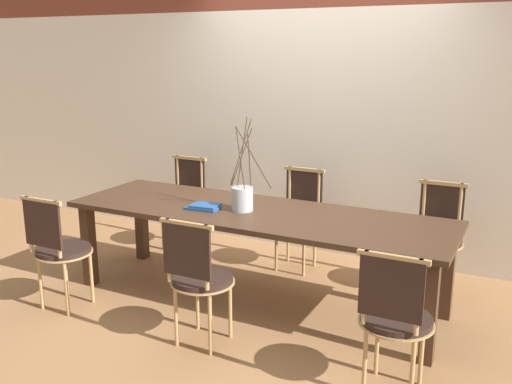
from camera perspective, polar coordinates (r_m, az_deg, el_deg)
name	(u,v)px	position (r m, az deg, el deg)	size (l,w,h in m)	color
ground_plane	(256,299)	(4.64, 0.00, -10.68)	(16.00, 16.00, 0.00)	#9E7047
wall_rear	(321,87)	(5.45, 6.49, 10.41)	(12.00, 0.06, 3.20)	silver
dining_table	(256,221)	(4.40, 0.00, -2.94)	(3.00, 0.92, 0.74)	#422B1C
chair_near_leftend	(59,246)	(4.56, -19.14, -5.14)	(0.43, 0.43, 0.90)	black
chair_near_left	(199,275)	(3.80, -5.75, -8.25)	(0.43, 0.43, 0.90)	black
chair_near_center	(395,315)	(3.34, 13.70, -11.88)	(0.43, 0.43, 0.90)	black
chair_far_leftend	(183,198)	(5.71, -7.28, -0.61)	(0.43, 0.43, 0.90)	black
chair_far_left	(298,214)	(5.14, 4.25, -2.20)	(0.43, 0.43, 0.90)	black
chair_far_center	(437,233)	(4.83, 17.65, -3.93)	(0.43, 0.43, 0.90)	black
vase_centerpiece	(242,197)	(4.37, -1.37, -0.54)	(0.34, 0.34, 0.72)	#B2BCC1
book_stack	(204,207)	(4.45, -5.22, -1.48)	(0.27, 0.19, 0.04)	#234C8C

